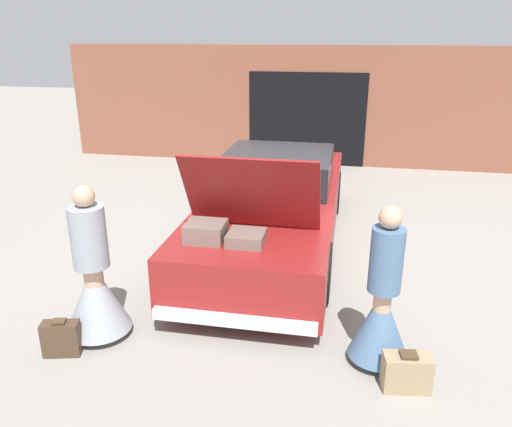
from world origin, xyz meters
name	(u,v)px	position (x,y,z in m)	size (l,w,h in m)	color
ground_plane	(274,243)	(0.00, 0.00, 0.00)	(40.00, 40.00, 0.00)	gray
garage_wall_back	(307,107)	(0.00, 5.05, 1.39)	(12.00, 0.14, 2.80)	brown
car	(274,205)	(0.00, 0.02, 0.62)	(1.88, 5.41, 1.84)	maroon
person_left	(95,285)	(-1.47, -2.80, 0.60)	(0.69, 0.69, 1.69)	tan
person_right	(381,310)	(1.47, -2.72, 0.59)	(0.59, 0.59, 1.64)	tan
suitcase_beside_left_person	(61,338)	(-1.67, -3.20, 0.19)	(0.39, 0.24, 0.40)	#473323
suitcase_beside_right_person	(407,372)	(1.71, -3.08, 0.18)	(0.46, 0.27, 0.38)	#9E8460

